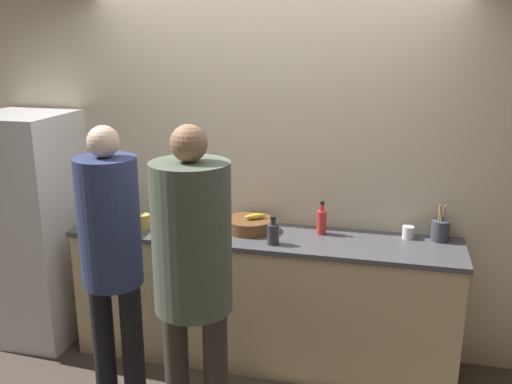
% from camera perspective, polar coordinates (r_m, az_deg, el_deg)
% --- Properties ---
extents(ground_plane, '(14.00, 14.00, 0.00)m').
position_cam_1_polar(ground_plane, '(4.02, -0.48, -18.46)').
color(ground_plane, '#4C4238').
extents(wall_back, '(5.20, 0.06, 2.60)m').
position_cam_1_polar(wall_back, '(4.03, 1.64, 2.00)').
color(wall_back, beige).
rests_on(wall_back, ground_plane).
extents(counter, '(2.64, 0.59, 0.93)m').
position_cam_1_polar(counter, '(4.06, 0.69, -10.41)').
color(counter, beige).
rests_on(counter, ground_plane).
extents(refrigerator, '(0.61, 0.69, 1.71)m').
position_cam_1_polar(refrigerator, '(4.54, -21.35, -3.39)').
color(refrigerator, white).
rests_on(refrigerator, ground_plane).
extents(person_left, '(0.35, 0.35, 1.77)m').
position_cam_1_polar(person_left, '(3.37, -14.29, -5.56)').
color(person_left, black).
rests_on(person_left, ground_plane).
extents(person_center, '(0.40, 0.40, 1.84)m').
position_cam_1_polar(person_center, '(2.92, -6.36, -7.02)').
color(person_center, '#38332D').
rests_on(person_center, ground_plane).
extents(fruit_bowl, '(0.32, 0.32, 0.13)m').
position_cam_1_polar(fruit_bowl, '(3.92, -0.64, -3.27)').
color(fruit_bowl, brown).
rests_on(fruit_bowl, counter).
extents(utensil_crock, '(0.12, 0.12, 0.24)m').
position_cam_1_polar(utensil_crock, '(3.92, 17.93, -3.64)').
color(utensil_crock, '#3D424C').
rests_on(utensil_crock, counter).
extents(bottle_dark, '(0.08, 0.08, 0.19)m').
position_cam_1_polar(bottle_dark, '(3.67, 1.71, -4.14)').
color(bottle_dark, '#333338').
rests_on(bottle_dark, counter).
extents(bottle_red, '(0.07, 0.07, 0.23)m').
position_cam_1_polar(bottle_red, '(3.87, 6.58, -2.91)').
color(bottle_red, red).
rests_on(bottle_red, counter).
extents(cup_yellow, '(0.09, 0.09, 0.10)m').
position_cam_1_polar(cup_yellow, '(4.04, -11.18, -2.90)').
color(cup_yellow, gold).
rests_on(cup_yellow, counter).
extents(cup_white, '(0.08, 0.08, 0.08)m').
position_cam_1_polar(cup_white, '(3.91, 14.97, -3.92)').
color(cup_white, white).
rests_on(cup_white, counter).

